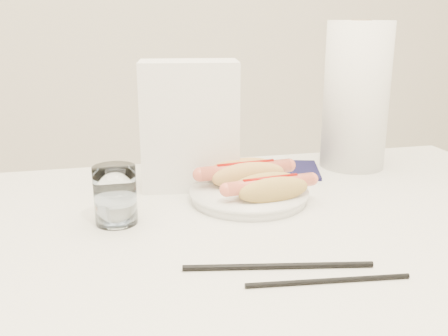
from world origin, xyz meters
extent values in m
cube|color=silver|center=(0.00, 0.00, 0.73)|extent=(1.20, 0.80, 0.04)
cylinder|color=silver|center=(0.54, 0.34, 0.35)|extent=(0.04, 0.04, 0.71)
cylinder|color=white|center=(0.04, 0.12, 0.76)|extent=(0.23, 0.23, 0.02)
ellipsoid|color=#DCA458|center=(0.04, 0.14, 0.79)|extent=(0.14, 0.05, 0.05)
ellipsoid|color=#DCA458|center=(0.04, 0.17, 0.79)|extent=(0.14, 0.05, 0.05)
ellipsoid|color=#DCA458|center=(0.04, 0.15, 0.78)|extent=(0.13, 0.07, 0.03)
cylinder|color=#D5624B|center=(0.04, 0.15, 0.80)|extent=(0.18, 0.04, 0.03)
cylinder|color=#990A05|center=(0.04, 0.15, 0.81)|extent=(0.11, 0.02, 0.01)
ellipsoid|color=tan|center=(0.06, 0.06, 0.79)|extent=(0.13, 0.05, 0.04)
ellipsoid|color=tan|center=(0.06, 0.09, 0.79)|extent=(0.13, 0.05, 0.04)
ellipsoid|color=tan|center=(0.06, 0.07, 0.78)|extent=(0.12, 0.06, 0.02)
cylinder|color=#E46950|center=(0.06, 0.07, 0.79)|extent=(0.16, 0.04, 0.02)
cylinder|color=#990A05|center=(0.06, 0.07, 0.80)|extent=(0.10, 0.02, 0.01)
cylinder|color=silver|center=(-0.20, 0.07, 0.80)|extent=(0.07, 0.07, 0.09)
cylinder|color=black|center=(0.05, -0.19, 0.75)|extent=(0.21, 0.03, 0.01)
cylinder|color=black|center=(0.00, -0.14, 0.75)|extent=(0.25, 0.05, 0.01)
cube|color=silver|center=(-0.05, 0.23, 0.87)|extent=(0.19, 0.13, 0.24)
cube|color=#121033|center=(0.17, 0.27, 0.75)|extent=(0.16, 0.16, 0.01)
cylinder|color=white|center=(0.32, 0.28, 0.90)|extent=(0.17, 0.17, 0.31)
camera|label=1|loc=(-0.21, -0.71, 1.07)|focal=41.43mm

